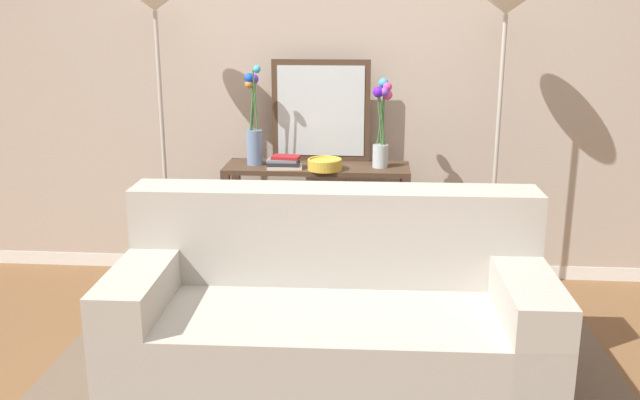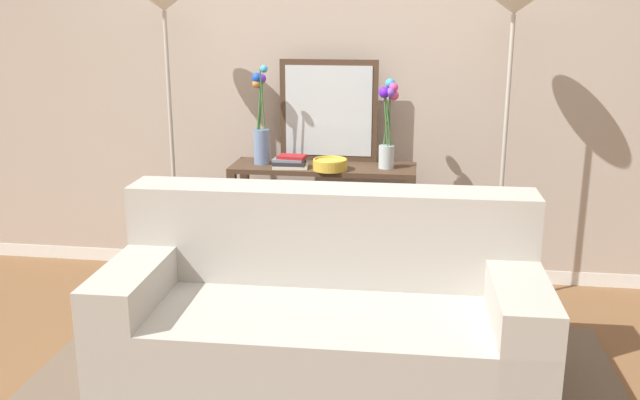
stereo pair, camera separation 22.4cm
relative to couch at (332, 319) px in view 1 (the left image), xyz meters
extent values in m
cube|color=white|center=(-0.11, 1.47, -0.27)|extent=(12.00, 0.15, 0.09)
cube|color=#B7A899|center=(-0.11, 1.47, 1.06)|extent=(12.00, 0.14, 2.58)
cube|color=brown|center=(0.00, -0.16, -0.31)|extent=(2.75, 1.80, 0.01)
cube|color=#ADA89E|center=(0.00, -0.06, -0.10)|extent=(1.95, 0.91, 0.42)
cube|color=#ADA89E|center=(-0.01, 0.24, 0.34)|extent=(1.94, 0.30, 0.46)
cube|color=#ADA89E|center=(-0.84, -0.08, -0.01)|extent=(0.26, 0.87, 0.60)
cube|color=#ADA89E|center=(0.85, -0.04, -0.01)|extent=(0.26, 0.87, 0.60)
cube|color=#473323|center=(-0.16, 1.12, 0.46)|extent=(1.10, 0.35, 0.03)
cube|color=#473323|center=(-0.16, 1.12, -0.17)|extent=(1.01, 0.30, 0.01)
cube|color=#473323|center=(-0.69, 0.96, 0.07)|extent=(0.05, 0.05, 0.76)
cube|color=#473323|center=(0.37, 0.96, 0.07)|extent=(0.05, 0.05, 0.76)
cube|color=#473323|center=(-0.69, 1.27, 0.07)|extent=(0.05, 0.05, 0.76)
cube|color=#473323|center=(0.37, 1.27, 0.07)|extent=(0.05, 0.05, 0.76)
cylinder|color=#B7B2A8|center=(-1.07, 1.04, -0.30)|extent=(0.26, 0.26, 0.02)
cylinder|color=#B7B2A8|center=(-1.07, 1.04, 0.54)|extent=(0.02, 0.02, 1.66)
cone|color=silver|center=(-1.07, 1.04, 1.42)|extent=(0.28, 0.28, 0.10)
cylinder|color=#B7B2A8|center=(0.88, 1.04, -0.30)|extent=(0.26, 0.26, 0.02)
cylinder|color=#B7B2A8|center=(0.88, 1.04, 0.53)|extent=(0.02, 0.02, 1.65)
cone|color=silver|center=(0.88, 1.04, 1.40)|extent=(0.28, 0.28, 0.10)
cube|color=#473323|center=(-0.15, 1.26, 0.78)|extent=(0.60, 0.02, 0.61)
cube|color=silver|center=(-0.15, 1.25, 0.78)|extent=(0.53, 0.01, 0.54)
cylinder|color=#6B84AD|center=(-0.54, 1.11, 0.58)|extent=(0.10, 0.10, 0.21)
cylinder|color=#3D7538|center=(-0.54, 1.13, 0.83)|extent=(0.04, 0.01, 0.30)
sphere|color=#682EE2|center=(-0.54, 1.15, 0.98)|extent=(0.06, 0.06, 0.06)
cylinder|color=#3D7538|center=(-0.55, 1.12, 0.84)|extent=(0.04, 0.03, 0.30)
sphere|color=blue|center=(-0.56, 1.14, 0.99)|extent=(0.06, 0.06, 0.06)
cylinder|color=#3D7538|center=(-0.55, 1.12, 0.82)|extent=(0.02, 0.02, 0.27)
sphere|color=#C37D3C|center=(-0.56, 1.14, 0.95)|extent=(0.05, 0.05, 0.05)
cylinder|color=#3D7538|center=(-0.52, 1.11, 0.87)|extent=(0.02, 0.03, 0.36)
sphere|color=#3CADDD|center=(-0.51, 1.09, 1.04)|extent=(0.04, 0.04, 0.04)
cylinder|color=silver|center=(0.21, 1.10, 0.54)|extent=(0.09, 0.09, 0.13)
cylinder|color=#3D7538|center=(0.22, 1.11, 0.79)|extent=(0.05, 0.02, 0.35)
sphere|color=#399EC9|center=(0.22, 1.13, 0.97)|extent=(0.06, 0.06, 0.06)
cylinder|color=#3D7538|center=(0.23, 1.10, 0.78)|extent=(0.01, 0.03, 0.34)
sphere|color=#E03E8C|center=(0.25, 1.09, 0.95)|extent=(0.05, 0.05, 0.05)
cylinder|color=#3D7538|center=(0.21, 1.09, 0.77)|extent=(0.04, 0.03, 0.31)
sphere|color=#5C19E9|center=(0.19, 1.07, 0.92)|extent=(0.06, 0.06, 0.06)
cylinder|color=#3D7538|center=(0.23, 1.10, 0.76)|extent=(0.01, 0.04, 0.29)
sphere|color=#DA478E|center=(0.25, 1.10, 0.90)|extent=(0.06, 0.06, 0.06)
cylinder|color=#3D7538|center=(0.22, 1.09, 0.77)|extent=(0.05, 0.03, 0.31)
sphere|color=#7948E0|center=(0.23, 1.07, 0.92)|extent=(0.05, 0.05, 0.05)
cylinder|color=gold|center=(-0.11, 1.01, 0.50)|extent=(0.20, 0.20, 0.06)
torus|color=gold|center=(-0.11, 1.01, 0.54)|extent=(0.20, 0.20, 0.01)
cube|color=silver|center=(-0.34, 1.03, 0.49)|extent=(0.21, 0.14, 0.02)
cube|color=#2D2D33|center=(-0.35, 1.03, 0.51)|extent=(0.20, 0.13, 0.02)
cube|color=slate|center=(-0.36, 1.04, 0.52)|extent=(0.18, 0.13, 0.01)
cube|color=maroon|center=(-0.34, 1.04, 0.54)|extent=(0.17, 0.12, 0.02)
cube|color=navy|center=(-0.59, 1.12, -0.26)|extent=(0.05, 0.13, 0.12)
cube|color=#6B3360|center=(-0.55, 1.12, -0.27)|extent=(0.02, 0.17, 0.10)
cube|color=#B77F33|center=(-0.52, 1.12, -0.26)|extent=(0.03, 0.15, 0.11)
cube|color=#236033|center=(-0.49, 1.12, -0.26)|extent=(0.03, 0.15, 0.12)
cube|color=#2D2D33|center=(-0.45, 1.12, -0.26)|extent=(0.05, 0.14, 0.10)
cube|color=#1E7075|center=(-0.40, 1.12, -0.25)|extent=(0.05, 0.14, 0.13)
cube|color=gold|center=(-0.35, 1.12, -0.26)|extent=(0.04, 0.14, 0.12)
cube|color=maroon|center=(-0.30, 1.12, -0.26)|extent=(0.06, 0.17, 0.11)
cube|color=#BC3328|center=(-0.25, 1.12, -0.25)|extent=(0.03, 0.17, 0.12)
camera|label=1|loc=(0.19, -2.97, 1.39)|focal=39.44mm
camera|label=2|loc=(0.41, -2.94, 1.39)|focal=39.44mm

